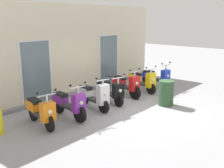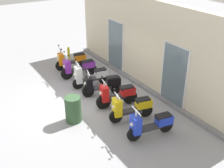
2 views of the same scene
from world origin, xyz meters
TOP-DOWN VIEW (x-y plane):
  - ground_plane at (0.00, 0.00)m, footprint 40.00×40.00m
  - storefront_facade at (-0.00, 2.86)m, footprint 9.83×0.50m
  - scooter_orange at (-3.02, 0.94)m, footprint 0.63×1.53m
  - scooter_purple at (-2.05, 0.85)m, footprint 0.60×1.66m
  - scooter_white at (-0.95, 0.83)m, footprint 0.63×1.58m
  - scooter_black at (-0.05, 0.88)m, footprint 0.79×1.57m
  - scooter_red at (0.95, 0.91)m, footprint 0.64×1.57m
  - scooter_yellow at (1.95, 0.83)m, footprint 0.70×1.55m
  - scooter_blue at (3.02, 0.80)m, footprint 0.65×1.59m
  - trash_bin at (1.00, -0.84)m, footprint 0.54×0.54m
  - curb_bollard at (-4.04, 1.27)m, footprint 0.12×0.12m

SIDE VIEW (x-z plane):
  - ground_plane at x=0.00m, z-range 0.00..0.00m
  - curb_bollard at x=-4.04m, z-range 0.00..0.70m
  - trash_bin at x=1.00m, z-range 0.00..0.90m
  - scooter_blue at x=3.02m, z-range -0.14..1.05m
  - scooter_purple at x=-2.05m, z-range -0.15..1.06m
  - scooter_black at x=-0.05m, z-range -0.12..1.04m
  - scooter_red at x=0.95m, z-range -0.13..1.07m
  - scooter_orange at x=-3.02m, z-range -0.12..1.06m
  - scooter_yellow at x=1.95m, z-range -0.10..1.06m
  - scooter_white at x=-0.95m, z-range -0.14..1.09m
  - storefront_facade at x=0.00m, z-range -0.06..3.52m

